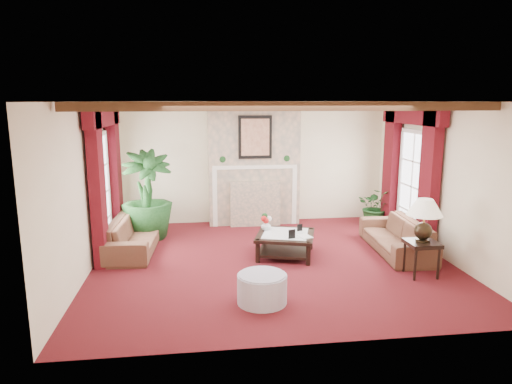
{
  "coord_description": "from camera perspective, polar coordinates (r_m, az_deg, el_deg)",
  "views": [
    {
      "loc": [
        -1.23,
        -7.36,
        2.71
      ],
      "look_at": [
        -0.23,
        0.4,
        1.14
      ],
      "focal_mm": 32.0,
      "sensor_mm": 36.0,
      "label": 1
    }
  ],
  "objects": [
    {
      "name": "side_table",
      "position": [
        7.7,
        19.94,
        -7.81
      ],
      "size": [
        0.53,
        0.53,
        0.56
      ],
      "primitive_type": null,
      "rotation": [
        0.0,
        0.0,
        -0.14
      ],
      "color": "black",
      "rests_on": "ground"
    },
    {
      "name": "potted_palm",
      "position": [
        9.36,
        -13.37,
        -2.69
      ],
      "size": [
        1.9,
        2.27,
        0.99
      ],
      "primitive_type": "imported",
      "rotation": [
        0.0,
        0.0,
        0.27
      ],
      "color": "black",
      "rests_on": "ground"
    },
    {
      "name": "back_wall",
      "position": [
        10.28,
        -0.4,
        3.71
      ],
      "size": [
        6.0,
        0.02,
        2.7
      ],
      "primitive_type": "cube",
      "color": "beige",
      "rests_on": "ground"
    },
    {
      "name": "curtains_left",
      "position": [
        8.52,
        -18.64,
        9.66
      ],
      "size": [
        0.2,
        2.4,
        2.55
      ],
      "primitive_type": null,
      "color": "#45090F",
      "rests_on": "ground"
    },
    {
      "name": "french_door_left",
      "position": [
        8.56,
        -19.19,
        6.81
      ],
      "size": [
        0.1,
        1.1,
        2.16
      ],
      "primitive_type": null,
      "color": "white",
      "rests_on": "ground"
    },
    {
      "name": "photo_frame_b",
      "position": [
        8.26,
        5.48,
        -4.47
      ],
      "size": [
        0.1,
        0.05,
        0.13
      ],
      "primitive_type": null,
      "rotation": [
        0.0,
        0.0,
        0.31
      ],
      "color": "black",
      "rests_on": "coffee_table"
    },
    {
      "name": "small_plant",
      "position": [
        10.4,
        14.72,
        -2.26
      ],
      "size": [
        1.29,
        1.33,
        0.67
      ],
      "primitive_type": "imported",
      "rotation": [
        0.0,
        0.0,
        -0.33
      ],
      "color": "black",
      "rests_on": "ground"
    },
    {
      "name": "sofa_left",
      "position": [
        8.69,
        -15.02,
        -4.56
      ],
      "size": [
        2.07,
        0.81,
        0.78
      ],
      "primitive_type": "imported",
      "rotation": [
        0.0,
        0.0,
        1.51
      ],
      "color": "#330D15",
      "rests_on": "ground"
    },
    {
      "name": "ottoman",
      "position": [
        6.34,
        0.76,
        -12.01
      ],
      "size": [
        0.68,
        0.68,
        0.4
      ],
      "primitive_type": "cylinder",
      "color": "#A5A4BA",
      "rests_on": "ground"
    },
    {
      "name": "ceiling",
      "position": [
        7.47,
        2.19,
        11.23
      ],
      "size": [
        6.0,
        6.0,
        0.0
      ],
      "primitive_type": "plane",
      "rotation": [
        3.14,
        0.0,
        0.0
      ],
      "color": "white",
      "rests_on": "floor"
    },
    {
      "name": "floor",
      "position": [
        7.94,
        2.04,
        -8.64
      ],
      "size": [
        6.0,
        6.0,
        0.0
      ],
      "primitive_type": "plane",
      "color": "#450C0E",
      "rests_on": "ground"
    },
    {
      "name": "book",
      "position": [
        7.86,
        5.55,
        -4.8
      ],
      "size": [
        0.21,
        0.13,
        0.27
      ],
      "primitive_type": "imported",
      "rotation": [
        0.0,
        0.0,
        0.29
      ],
      "color": "black",
      "rests_on": "coffee_table"
    },
    {
      "name": "french_door_right",
      "position": [
        9.38,
        19.44,
        7.13
      ],
      "size": [
        0.1,
        1.1,
        2.16
      ],
      "primitive_type": null,
      "color": "white",
      "rests_on": "ground"
    },
    {
      "name": "photo_frame_a",
      "position": [
        7.8,
        4.51,
        -5.29
      ],
      "size": [
        0.12,
        0.06,
        0.17
      ],
      "primitive_type": null,
      "rotation": [
        0.0,
        0.0,
        0.29
      ],
      "color": "black",
      "rests_on": "coffee_table"
    },
    {
      "name": "left_wall",
      "position": [
        7.69,
        -20.51,
        0.41
      ],
      "size": [
        0.02,
        5.5,
        2.7
      ],
      "primitive_type": "cube",
      "color": "beige",
      "rests_on": "ground"
    },
    {
      "name": "sofa_right",
      "position": [
        8.71,
        17.16,
        -4.65
      ],
      "size": [
        2.07,
        0.81,
        0.78
      ],
      "primitive_type": "imported",
      "rotation": [
        0.0,
        0.0,
        -1.63
      ],
      "color": "#330D15",
      "rests_on": "ground"
    },
    {
      "name": "fireplace",
      "position": [
        9.99,
        -0.27,
        11.26
      ],
      "size": [
        2.0,
        0.52,
        2.7
      ],
      "primitive_type": null,
      "color": "tan",
      "rests_on": "ground"
    },
    {
      "name": "ceiling_beams",
      "position": [
        7.47,
        2.19,
        10.77
      ],
      "size": [
        6.0,
        3.0,
        0.12
      ],
      "primitive_type": null,
      "color": "#352211",
      "rests_on": "ceiling"
    },
    {
      "name": "right_wall",
      "position": [
        8.6,
        22.24,
        1.37
      ],
      "size": [
        0.02,
        5.5,
        2.7
      ],
      "primitive_type": "cube",
      "color": "beige",
      "rests_on": "ground"
    },
    {
      "name": "coffee_table",
      "position": [
        8.17,
        3.68,
        -6.58
      ],
      "size": [
        1.23,
        1.23,
        0.4
      ],
      "primitive_type": null,
      "rotation": [
        0.0,
        0.0,
        -0.29
      ],
      "color": "black",
      "rests_on": "ground"
    },
    {
      "name": "table_lamp",
      "position": [
        7.52,
        20.26,
        -3.28
      ],
      "size": [
        0.55,
        0.55,
        0.7
      ],
      "primitive_type": null,
      "color": "black",
      "rests_on": "side_table"
    },
    {
      "name": "flower_vase",
      "position": [
        8.3,
        1.26,
        -4.2
      ],
      "size": [
        0.22,
        0.23,
        0.18
      ],
      "primitive_type": "imported",
      "rotation": [
        0.0,
        0.0,
        0.13
      ],
      "color": "silver",
      "rests_on": "coffee_table"
    },
    {
      "name": "curtains_right",
      "position": [
        9.31,
        19.0,
        9.73
      ],
      "size": [
        0.2,
        2.4,
        2.55
      ],
      "primitive_type": null,
      "color": "#45090F",
      "rests_on": "ground"
    }
  ]
}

